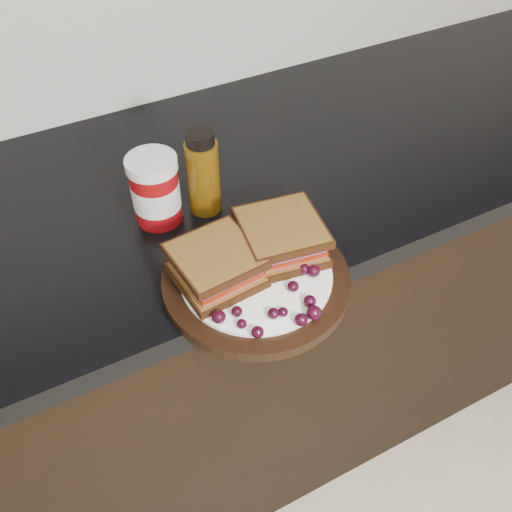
{
  "coord_description": "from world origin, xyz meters",
  "views": [
    {
      "loc": [
        -0.01,
        0.93,
        1.54
      ],
      "look_at": [
        0.26,
        1.44,
        0.96
      ],
      "focal_mm": 40.0,
      "sensor_mm": 36.0,
      "label": 1
    }
  ],
  "objects_px": {
    "oil_bottle": "(203,172)",
    "plate": "(256,280)",
    "sandwich_left": "(216,265)",
    "condiment_jar": "(155,190)"
  },
  "relations": [
    {
      "from": "oil_bottle",
      "to": "plate",
      "type": "bearing_deg",
      "value": -91.23
    },
    {
      "from": "sandwich_left",
      "to": "condiment_jar",
      "type": "relative_size",
      "value": 0.95
    },
    {
      "from": "oil_bottle",
      "to": "sandwich_left",
      "type": "bearing_deg",
      "value": -108.49
    },
    {
      "from": "plate",
      "to": "condiment_jar",
      "type": "bearing_deg",
      "value": 109.96
    },
    {
      "from": "plate",
      "to": "condiment_jar",
      "type": "distance_m",
      "value": 0.23
    },
    {
      "from": "plate",
      "to": "condiment_jar",
      "type": "height_order",
      "value": "condiment_jar"
    },
    {
      "from": "condiment_jar",
      "to": "oil_bottle",
      "type": "xyz_separation_m",
      "value": [
        0.08,
        -0.01,
        0.02
      ]
    },
    {
      "from": "plate",
      "to": "condiment_jar",
      "type": "xyz_separation_m",
      "value": [
        -0.08,
        0.21,
        0.05
      ]
    },
    {
      "from": "condiment_jar",
      "to": "oil_bottle",
      "type": "distance_m",
      "value": 0.08
    },
    {
      "from": "plate",
      "to": "oil_bottle",
      "type": "xyz_separation_m",
      "value": [
        0.0,
        0.2,
        0.07
      ]
    }
  ]
}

